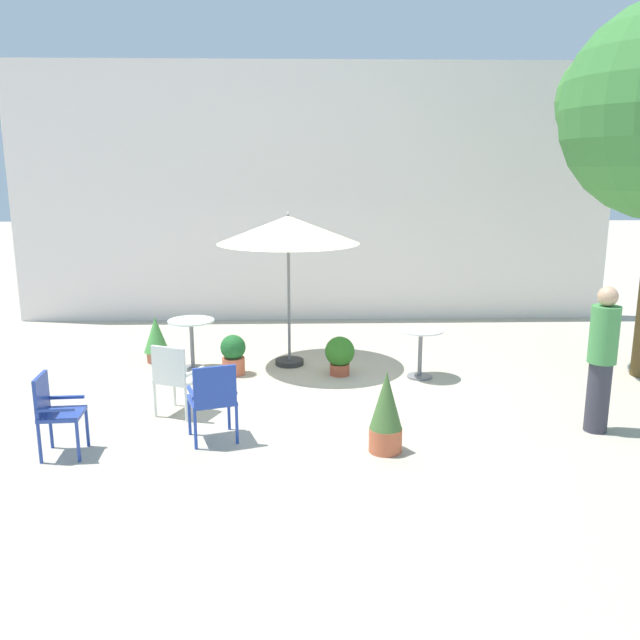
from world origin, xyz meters
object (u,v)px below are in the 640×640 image
at_px(patio_chair_2, 54,409).
at_px(potted_plant_3, 340,354).
at_px(potted_plant_2, 156,338).
at_px(potted_plant_1, 386,413).
at_px(cafe_table_1, 420,344).
at_px(potted_plant_0, 233,354).
at_px(patio_umbrella_0, 288,231).
at_px(cafe_table_0, 192,335).
at_px(patio_chair_0, 213,396).
at_px(standing_person, 602,358).
at_px(patio_chair_1, 175,375).

xyz_separation_m(patio_chair_2, potted_plant_3, (3.17, 2.71, -0.20)).
relative_size(potted_plant_2, potted_plant_3, 1.25).
height_order(potted_plant_1, potted_plant_2, potted_plant_1).
relative_size(cafe_table_1, patio_chair_2, 0.81).
bearing_deg(cafe_table_1, potted_plant_0, 174.92).
bearing_deg(patio_umbrella_0, potted_plant_0, -150.42).
distance_m(patio_umbrella_0, potted_plant_3, 1.99).
xyz_separation_m(cafe_table_0, potted_plant_1, (2.55, -3.05, -0.09)).
distance_m(patio_chair_0, potted_plant_2, 3.44).
distance_m(cafe_table_0, potted_plant_2, 0.78).
bearing_deg(potted_plant_2, potted_plant_1, -47.59).
xyz_separation_m(cafe_table_0, potted_plant_2, (-0.63, 0.43, -0.15)).
distance_m(patio_umbrella_0, potted_plant_0, 2.00).
relative_size(potted_plant_2, standing_person, 0.42).
bearing_deg(potted_plant_2, cafe_table_0, -34.48).
relative_size(potted_plant_0, potted_plant_3, 1.03).
xyz_separation_m(patio_umbrella_0, cafe_table_0, (-1.46, -0.22, -1.54)).
relative_size(patio_chair_0, potted_plant_1, 1.02).
height_order(cafe_table_1, potted_plant_1, potted_plant_1).
relative_size(patio_chair_0, standing_person, 0.54).
bearing_deg(patio_chair_2, patio_chair_0, 10.41).
relative_size(patio_chair_2, standing_person, 0.52).
height_order(cafe_table_1, standing_person, standing_person).
relative_size(patio_umbrella_0, potted_plant_3, 4.07).
bearing_deg(standing_person, cafe_table_0, 153.29).
height_order(cafe_table_0, patio_chair_0, patio_chair_0).
xyz_separation_m(potted_plant_0, standing_person, (4.42, -2.30, 0.57)).
bearing_deg(patio_chair_0, potted_plant_2, 112.35).
distance_m(potted_plant_1, standing_person, 2.60).
bearing_deg(patio_chair_1, patio_chair_2, -133.48).
xyz_separation_m(patio_chair_1, patio_chair_2, (-1.06, -1.11, -0.00)).
xyz_separation_m(patio_chair_1, potted_plant_1, (2.44, -1.12, -0.08)).
distance_m(cafe_table_1, potted_plant_1, 2.69).
distance_m(patio_umbrella_0, cafe_table_0, 2.14).
xyz_separation_m(cafe_table_0, potted_plant_3, (2.21, -0.33, -0.22)).
bearing_deg(standing_person, potted_plant_2, 152.37).
relative_size(patio_chair_2, potted_plant_3, 1.54).
height_order(potted_plant_0, standing_person, standing_person).
distance_m(potted_plant_0, potted_plant_1, 3.39).
bearing_deg(potted_plant_1, potted_plant_2, 132.41).
height_order(potted_plant_1, potted_plant_3, potted_plant_1).
xyz_separation_m(patio_umbrella_0, potted_plant_3, (0.75, -0.55, -1.76)).
xyz_separation_m(patio_chair_0, patio_chair_1, (-0.57, 0.82, -0.01)).
xyz_separation_m(patio_chair_0, standing_person, (4.39, 0.19, 0.35)).
bearing_deg(patio_chair_0, potted_plant_1, -9.22).
bearing_deg(standing_person, potted_plant_1, -168.81).
distance_m(cafe_table_1, patio_chair_1, 3.57).
bearing_deg(potted_plant_1, patio_umbrella_0, 108.37).
relative_size(patio_chair_0, patio_chair_1, 1.00).
distance_m(cafe_table_0, potted_plant_3, 2.25).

